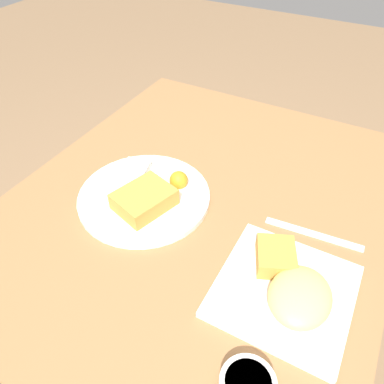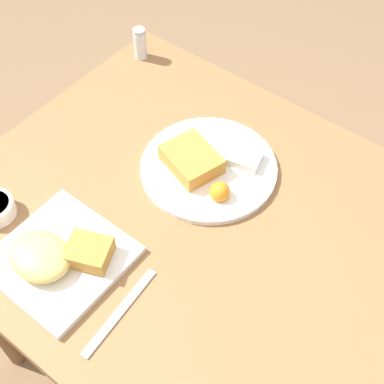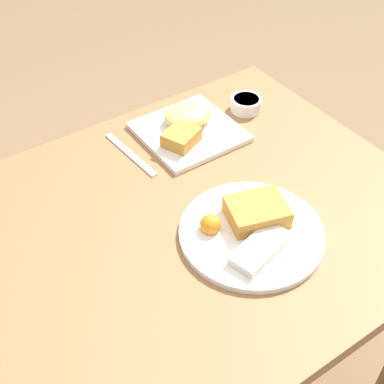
# 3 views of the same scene
# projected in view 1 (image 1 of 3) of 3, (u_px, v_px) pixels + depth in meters

# --- Properties ---
(ground_plane) EXTENTS (8.00, 8.00, 0.00)m
(ground_plane) POSITION_uv_depth(u_px,v_px,m) (197.00, 351.00, 1.38)
(ground_plane) COLOR #846647
(dining_table) EXTENTS (1.00, 0.83, 0.77)m
(dining_table) POSITION_uv_depth(u_px,v_px,m) (200.00, 228.00, 0.93)
(dining_table) COLOR olive
(dining_table) RESTS_ON ground_plane
(plate_square_near) EXTENTS (0.24, 0.24, 0.06)m
(plate_square_near) POSITION_uv_depth(u_px,v_px,m) (289.00, 288.00, 0.66)
(plate_square_near) COLOR white
(plate_square_near) RESTS_ON dining_table
(plate_oval_far) EXTENTS (0.30, 0.30, 0.05)m
(plate_oval_far) POSITION_uv_depth(u_px,v_px,m) (145.00, 195.00, 0.85)
(plate_oval_far) COLOR white
(plate_oval_far) RESTS_ON dining_table
(butter_knife) EXTENTS (0.03, 0.20, 0.00)m
(butter_knife) POSITION_uv_depth(u_px,v_px,m) (313.00, 234.00, 0.78)
(butter_knife) COLOR silver
(butter_knife) RESTS_ON dining_table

